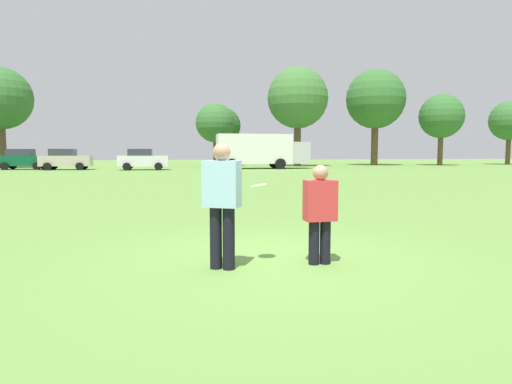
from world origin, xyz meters
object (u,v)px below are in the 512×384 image
player_defender (320,209)px  player_thrower (222,199)px  parked_car_mid_left (23,159)px  frisbee (258,185)px  traffic_cone (326,207)px  box_truck (261,150)px  parked_car_mid_right (143,159)px  parked_car_center (65,159)px

player_defender → player_thrower: bearing=-179.2°
parked_car_mid_left → player_defender: bearing=-67.1°
player_thrower → frisbee: 0.58m
player_thrower → parked_car_mid_left: parked_car_mid_left is taller
traffic_cone → box_truck: (4.06, 30.22, 1.52)m
frisbee → parked_car_mid_right: bearing=96.9°
frisbee → parked_car_center: 36.50m
parked_car_mid_right → parked_car_mid_left: bearing=164.8°
frisbee → parked_car_mid_left: 39.13m
player_thrower → parked_car_center: (-10.17, 35.10, -0.03)m
player_thrower → parked_car_center: 36.54m
traffic_cone → parked_car_center: (-13.16, 30.64, 0.69)m
player_thrower → parked_car_mid_left: (-14.02, 36.53, -0.03)m
traffic_cone → box_truck: 30.53m
parked_car_mid_left → parked_car_mid_right: bearing=-15.2°
player_thrower → box_truck: 35.40m
parked_car_mid_right → box_truck: 10.65m
parked_car_mid_left → parked_car_center: bearing=-20.4°
traffic_cone → box_truck: size_ratio=0.06×
traffic_cone → parked_car_mid_left: size_ratio=0.11×
frisbee → box_truck: 35.11m
player_defender → frisbee: (-0.85, 0.18, 0.34)m
frisbee → parked_car_mid_left: parked_car_mid_left is taller
frisbee → parked_car_mid_right: (-4.04, 33.47, -0.19)m
parked_car_mid_left → box_truck: size_ratio=0.49×
player_defender → box_truck: box_truck is taller
box_truck → traffic_cone: bearing=-97.7°
player_defender → frisbee: player_defender is taller
player_defender → traffic_cone: player_defender is taller
player_thrower → parked_car_mid_right: bearing=96.0°
player_defender → traffic_cone: bearing=70.0°
player_defender → parked_car_center: bearing=108.2°
player_thrower → traffic_cone: 5.42m
player_defender → parked_car_mid_left: size_ratio=0.33×
box_truck → player_thrower: bearing=-101.5°
parked_car_mid_left → parked_car_center: size_ratio=1.00×
player_thrower → traffic_cone: size_ratio=3.53×
box_truck → parked_car_mid_right: bearing=-174.5°
frisbee → traffic_cone: bearing=60.0°
player_defender → parked_car_center: 36.93m
frisbee → box_truck: box_truck is taller
parked_car_center → parked_car_mid_left: bearing=159.6°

